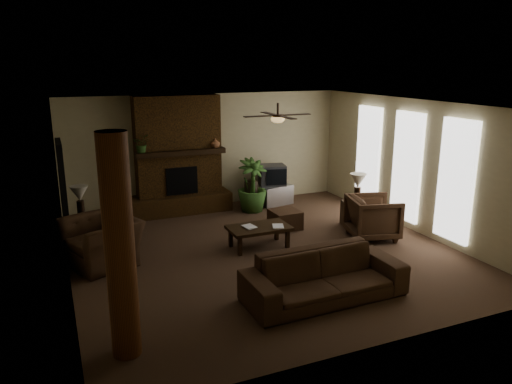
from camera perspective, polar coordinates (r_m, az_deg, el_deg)
name	(u,v)px	position (r m, az deg, el deg)	size (l,w,h in m)	color
room_shell	(264,181)	(9.05, 0.99, 1.23)	(7.00, 7.00, 7.00)	#4E3727
fireplace	(179,165)	(11.84, -8.97, 3.11)	(2.40, 0.70, 2.80)	#533416
windows	(407,167)	(11.05, 17.14, 2.81)	(0.08, 3.65, 2.35)	white
log_column	(120,249)	(6.06, -15.58, -6.37)	(0.36, 0.36, 2.80)	brown
doorway	(64,195)	(10.14, -21.48, -0.36)	(0.10, 1.00, 2.10)	black
ceiling_fan	(278,118)	(9.29, 2.54, 8.65)	(1.35, 1.35, 0.37)	#2F2015
sofa	(325,269)	(7.63, 7.99, -8.82)	(2.51, 0.73, 0.98)	#412B1B
armchair_left	(101,234)	(9.23, -17.60, -4.67)	(1.28, 0.83, 1.11)	#412B1B
armchair_right	(373,215)	(10.37, 13.47, -2.66)	(0.94, 0.88, 0.97)	#412B1B
coffee_table	(259,229)	(9.60, 0.35, -4.35)	(1.20, 0.70, 0.43)	black
ottoman	(285,219)	(10.76, 3.40, -3.19)	(0.60, 0.60, 0.40)	#412B1B
tv_stand	(275,195)	(12.53, 2.19, -0.31)	(0.85, 0.50, 0.50)	#ADADAF
tv	(272,175)	(12.42, 1.89, 1.98)	(0.74, 0.65, 0.52)	#323234
floor_vase	(251,192)	(12.08, -0.57, 0.01)	(0.34, 0.34, 0.77)	#33271C
floor_plant	(252,197)	(11.93, -0.48, -0.53)	(0.73, 1.30, 0.73)	#315522
side_table_left	(83,231)	(10.42, -19.49, -4.25)	(0.50, 0.50, 0.55)	black
lamp_left	(80,196)	(10.19, -19.84, -0.42)	(0.42, 0.42, 0.65)	#2F2015
side_table_right	(354,214)	(11.08, 11.36, -2.53)	(0.50, 0.50, 0.55)	black
lamp_right	(358,183)	(10.86, 11.78, 1.07)	(0.43, 0.43, 0.65)	#2F2015
mantel_plant	(142,145)	(11.32, -13.14, 5.30)	(0.38, 0.42, 0.33)	#315522
mantel_vase	(215,143)	(11.76, -4.76, 5.71)	(0.22, 0.23, 0.22)	#905939
book_a	(244,221)	(9.43, -1.35, -3.43)	(0.22, 0.03, 0.29)	#999999
book_b	(273,220)	(9.51, 1.95, -3.26)	(0.21, 0.02, 0.29)	#999999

